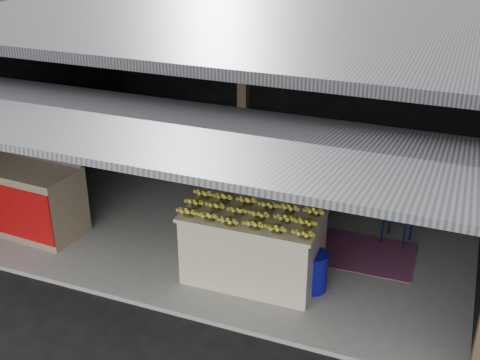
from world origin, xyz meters
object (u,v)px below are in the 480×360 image
at_px(white_crate, 281,204).
at_px(plastic_chair, 401,209).
at_px(neighbor_stall, 22,194).
at_px(water_barrel, 314,273).
at_px(banana_table, 254,244).

distance_m(white_crate, plastic_chair, 1.64).
bearing_deg(neighbor_stall, white_crate, 20.12).
bearing_deg(water_barrel, neighbor_stall, -179.16).
height_order(banana_table, white_crate, white_crate).
bearing_deg(white_crate, neighbor_stall, -156.74).
height_order(banana_table, neighbor_stall, neighbor_stall).
xyz_separation_m(banana_table, neighbor_stall, (-3.49, -0.06, 0.07)).
xyz_separation_m(white_crate, water_barrel, (0.75, -1.00, -0.31)).
height_order(white_crate, neighbor_stall, neighbor_stall).
xyz_separation_m(banana_table, water_barrel, (0.78, 0.00, -0.22)).
height_order(water_barrel, plastic_chair, plastic_chair).
bearing_deg(banana_table, water_barrel, -1.17).
distance_m(white_crate, neighbor_stall, 3.67).
bearing_deg(banana_table, neighbor_stall, 179.84).
bearing_deg(white_crate, plastic_chair, 27.73).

